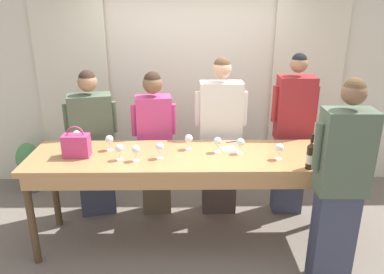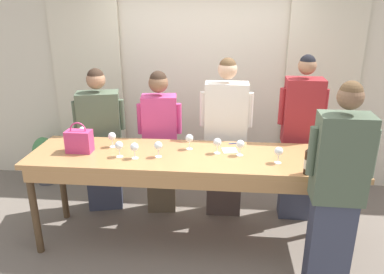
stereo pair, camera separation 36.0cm
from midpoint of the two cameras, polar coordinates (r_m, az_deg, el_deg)
ground_plane at (r=4.06m, az=2.53°, el=-15.54°), size 18.00×18.00×0.00m
wall_back at (r=4.90m, az=3.69°, el=8.67°), size 12.00×0.06×2.80m
curtain_panel_left at (r=5.11m, az=-13.54°, el=7.99°), size 0.90×0.03×2.69m
curtain_panel_right at (r=5.03m, az=21.08°, el=7.03°), size 0.90×0.03×2.69m
tasting_bar at (r=3.59m, az=2.72°, el=-4.20°), size 3.12×0.79×0.98m
wine_bottle at (r=3.35m, az=20.32°, el=-3.48°), size 0.07×0.07×0.32m
handbag at (r=3.72m, az=-14.20°, el=-0.62°), size 0.24×0.14×0.30m
wine_glass_front_left at (r=4.01m, az=-13.92°, el=0.90°), size 0.08×0.08×0.15m
wine_glass_front_mid at (r=3.47m, az=-5.86°, el=-1.63°), size 0.08×0.08×0.15m
wine_glass_front_right at (r=3.67m, az=2.40°, el=-0.30°), size 0.08×0.08×0.15m
wine_glass_center_left at (r=3.49m, az=15.99°, el=-2.22°), size 0.08×0.08×0.15m
wine_glass_center_mid at (r=3.78m, az=-9.46°, el=0.02°), size 0.08×0.08×0.15m
wine_glass_center_right at (r=3.59m, az=6.75°, el=-0.90°), size 0.08×0.08×0.15m
wine_glass_back_left at (r=3.49m, az=-2.24°, el=-1.44°), size 0.08×0.08×0.15m
wine_glass_back_mid at (r=3.58m, az=10.24°, el=-1.20°), size 0.08×0.08×0.15m
wine_glass_back_right at (r=3.52m, az=-8.22°, el=-1.39°), size 0.08×0.08×0.15m
napkin at (r=3.71m, az=8.55°, el=-2.09°), size 0.17×0.17×0.00m
pen at (r=3.90m, az=9.21°, el=-1.00°), size 0.13×0.05×0.01m
guest_olive_jacket at (r=4.37m, az=-11.41°, el=-0.64°), size 0.57×0.36×1.68m
guest_pink_top at (r=4.22m, az=-2.46°, el=-0.70°), size 0.50×0.28×1.67m
guest_cream_sweater at (r=4.17m, az=7.58°, el=-0.27°), size 0.57×0.23×1.82m
guest_striped_shirt at (r=4.28m, az=18.42°, el=-0.39°), size 0.50×0.27×1.86m
host_pouring at (r=3.24m, az=24.16°, el=-7.96°), size 0.51×0.26×1.83m
potted_plant at (r=5.38m, az=-19.75°, el=-3.19°), size 0.30×0.30×0.66m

